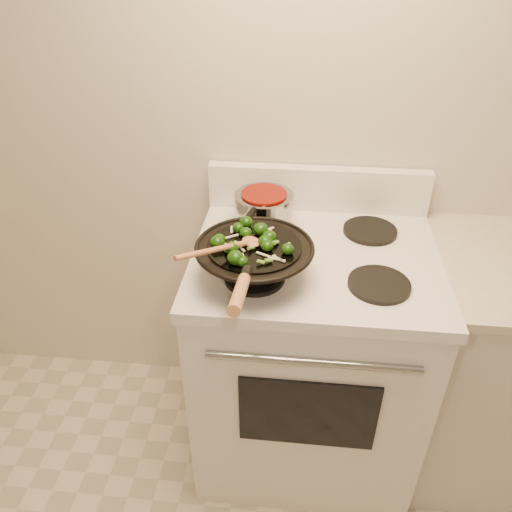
# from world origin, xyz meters

# --- Properties ---
(stove) EXTENTS (0.78, 0.67, 1.08)m
(stove) POSITION_xyz_m (-0.04, 1.17, 0.47)
(stove) COLOR white
(stove) RESTS_ON ground
(wok) EXTENTS (0.34, 0.56, 0.20)m
(wok) POSITION_xyz_m (-0.22, 1.02, 0.99)
(wok) COLOR black
(wok) RESTS_ON stove
(stirfry) EXTENTS (0.24, 0.24, 0.04)m
(stirfry) POSITION_xyz_m (-0.24, 1.02, 1.05)
(stirfry) COLOR #113408
(stirfry) RESTS_ON wok
(wooden_spoon) EXTENTS (0.21, 0.22, 0.07)m
(wooden_spoon) POSITION_xyz_m (-0.28, 0.97, 1.06)
(wooden_spoon) COLOR #AB7043
(wooden_spoon) RESTS_ON wok
(saucepan) EXTENTS (0.20, 0.31, 0.11)m
(saucepan) POSITION_xyz_m (-0.22, 1.32, 0.99)
(saucepan) COLOR gray
(saucepan) RESTS_ON stove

